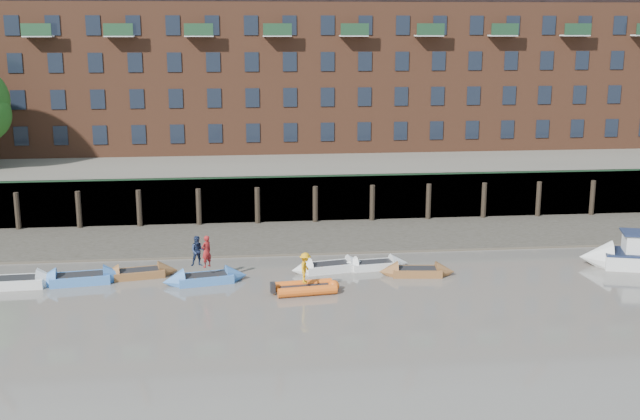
{
  "coord_description": "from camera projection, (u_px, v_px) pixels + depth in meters",
  "views": [
    {
      "loc": [
        -3.31,
        -32.09,
        13.53
      ],
      "look_at": [
        1.31,
        12.0,
        3.2
      ],
      "focal_mm": 45.0,
      "sensor_mm": 36.0,
      "label": 1
    }
  ],
  "objects": [
    {
      "name": "person_rower_a",
      "position": [
        206.0,
        251.0,
        42.49
      ],
      "size": [
        0.74,
        0.73,
        1.73
      ],
      "primitive_type": "imported",
      "rotation": [
        0.0,
        0.0,
        3.9
      ],
      "color": "maroon",
      "rests_on": "rowboat_3"
    },
    {
      "name": "river_wall",
      "position": [
        286.0,
        199.0,
        55.81
      ],
      "size": [
        110.0,
        1.23,
        3.3
      ],
      "color": "#2D2A26",
      "rests_on": "ground"
    },
    {
      "name": "rowboat_2",
      "position": [
        139.0,
        273.0,
        43.8
      ],
      "size": [
        4.38,
        2.03,
        1.22
      ],
      "rotation": [
        0.0,
        0.0,
        0.2
      ],
      "color": "brown",
      "rests_on": "ground"
    },
    {
      "name": "person_rib_crew",
      "position": [
        305.0,
        268.0,
        41.0
      ],
      "size": [
        0.86,
        1.16,
        1.6
      ],
      "primitive_type": "imported",
      "rotation": [
        0.0,
        0.0,
        1.29
      ],
      "color": "orange",
      "rests_on": "rib_tender"
    },
    {
      "name": "rib_tender",
      "position": [
        308.0,
        288.0,
        41.31
      ],
      "size": [
        3.42,
        1.94,
        0.58
      ],
      "rotation": [
        0.0,
        0.0,
        0.13
      ],
      "color": "#E35A15",
      "rests_on": "ground"
    },
    {
      "name": "mud_band",
      "position": [
        294.0,
        252.0,
        48.63
      ],
      "size": [
        110.0,
        1.6,
        0.1
      ],
      "primitive_type": "cube",
      "color": "#4C4336",
      "rests_on": "ground"
    },
    {
      "name": "bank_terrace",
      "position": [
        276.0,
        166.0,
        69.0
      ],
      "size": [
        110.0,
        28.0,
        3.2
      ],
      "primitive_type": "cube",
      "color": "#5E594D",
      "rests_on": "ground"
    },
    {
      "name": "motor_launch",
      "position": [
        631.0,
        256.0,
        45.49
      ],
      "size": [
        6.78,
        3.84,
        2.66
      ],
      "rotation": [
        0.0,
        0.0,
        2.86
      ],
      "color": "silver",
      "rests_on": "ground"
    },
    {
      "name": "rowboat_1",
      "position": [
        80.0,
        279.0,
        42.79
      ],
      "size": [
        4.97,
        2.06,
        1.4
      ],
      "rotation": [
        0.0,
        0.0,
        0.14
      ],
      "color": "#3E73BC",
      "rests_on": "ground"
    },
    {
      "name": "ground",
      "position": [
        319.0,
        346.0,
        34.49
      ],
      "size": [
        220.0,
        220.0,
        0.0
      ],
      "primitive_type": "plane",
      "color": "#655F57",
      "rests_on": "ground"
    },
    {
      "name": "rowboat_6",
      "position": [
        417.0,
        272.0,
        44.1
      ],
      "size": [
        4.27,
        1.65,
        1.21
      ],
      "rotation": [
        0.0,
        0.0,
        -0.11
      ],
      "color": "brown",
      "rests_on": "ground"
    },
    {
      "name": "rowboat_3",
      "position": [
        205.0,
        279.0,
        42.85
      ],
      "size": [
        4.7,
        2.17,
        1.31
      ],
      "rotation": [
        0.0,
        0.0,
        0.2
      ],
      "color": "#3E73BC",
      "rests_on": "ground"
    },
    {
      "name": "rowboat_5",
      "position": [
        374.0,
        265.0,
        45.33
      ],
      "size": [
        4.17,
        1.67,
        1.18
      ],
      "rotation": [
        0.0,
        0.0,
        0.12
      ],
      "color": "silver",
      "rests_on": "ground"
    },
    {
      "name": "apartment_terrace",
      "position": [
        274.0,
        32.0,
        67.42
      ],
      "size": [
        80.6,
        15.56,
        20.98
      ],
      "color": "brown",
      "rests_on": "bank_terrace"
    },
    {
      "name": "rowboat_4",
      "position": [
        330.0,
        267.0,
        44.88
      ],
      "size": [
        4.59,
        2.16,
        1.28
      ],
      "rotation": [
        0.0,
        0.0,
        0.2
      ],
      "color": "silver",
      "rests_on": "ground"
    },
    {
      "name": "foreshore",
      "position": [
        290.0,
        238.0,
        51.93
      ],
      "size": [
        110.0,
        8.0,
        0.5
      ],
      "primitive_type": "cube",
      "color": "#3D382F",
      "rests_on": "ground"
    },
    {
      "name": "rowboat_0",
      "position": [
        13.0,
        282.0,
        42.15
      ],
      "size": [
        5.04,
        1.72,
        1.44
      ],
      "rotation": [
        0.0,
        0.0,
        0.06
      ],
      "color": "silver",
      "rests_on": "ground"
    },
    {
      "name": "person_rower_b",
      "position": [
        198.0,
        251.0,
        42.69
      ],
      "size": [
        0.87,
        0.71,
        1.65
      ],
      "primitive_type": "imported",
      "rotation": [
        0.0,
        0.0,
        0.11
      ],
      "color": "#19233F",
      "rests_on": "rowboat_3"
    }
  ]
}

